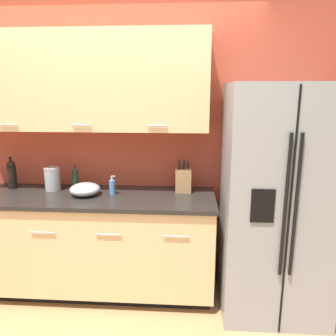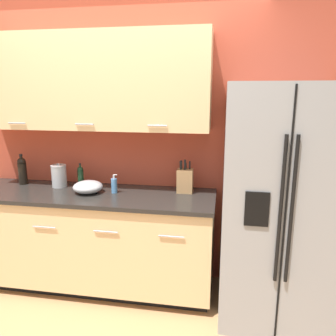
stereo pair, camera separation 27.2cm
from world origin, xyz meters
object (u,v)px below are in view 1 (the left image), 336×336
at_px(soap_dispenser, 112,187).
at_px(steel_canister, 52,179).
at_px(mixing_bowl, 85,189).
at_px(refrigerator, 275,201).
at_px(oil_bottle, 75,179).
at_px(knife_block, 183,180).
at_px(wine_bottle, 12,174).

height_order(soap_dispenser, steel_canister, steel_canister).
bearing_deg(mixing_bowl, refrigerator, -2.63).
distance_m(refrigerator, steel_canister, 1.93).
bearing_deg(mixing_bowl, oil_bottle, 130.27).
distance_m(knife_block, mixing_bowl, 0.86).
bearing_deg(oil_bottle, wine_bottle, -179.86).
relative_size(wine_bottle, mixing_bowl, 1.13).
bearing_deg(wine_bottle, oil_bottle, 0.14).
height_order(steel_canister, mixing_bowl, steel_canister).
xyz_separation_m(wine_bottle, oil_bottle, (0.59, 0.00, -0.03)).
xyz_separation_m(wine_bottle, steel_canister, (0.39, -0.03, -0.03)).
bearing_deg(soap_dispenser, mixing_bowl, -170.34).
bearing_deg(wine_bottle, soap_dispenser, -7.28).
height_order(refrigerator, oil_bottle, refrigerator).
relative_size(refrigerator, soap_dispenser, 11.02).
height_order(wine_bottle, oil_bottle, wine_bottle).
bearing_deg(wine_bottle, refrigerator, -5.78).
height_order(refrigerator, knife_block, refrigerator).
height_order(soap_dispenser, mixing_bowl, soap_dispenser).
distance_m(refrigerator, soap_dispenser, 1.36).
height_order(refrigerator, steel_canister, refrigerator).
relative_size(soap_dispenser, oil_bottle, 0.75).
relative_size(knife_block, steel_canister, 1.34).
xyz_separation_m(knife_block, wine_bottle, (-1.57, 0.00, 0.03)).
bearing_deg(soap_dispenser, refrigerator, -4.72).
height_order(refrigerator, wine_bottle, refrigerator).
distance_m(wine_bottle, steel_canister, 0.39).
bearing_deg(knife_block, soap_dispenser, -169.08).
distance_m(soap_dispenser, oil_bottle, 0.39).
xyz_separation_m(refrigerator, knife_block, (-0.74, 0.23, 0.10)).
bearing_deg(refrigerator, soap_dispenser, 175.28).
distance_m(refrigerator, knife_block, 0.78).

